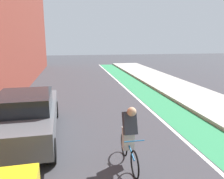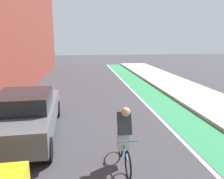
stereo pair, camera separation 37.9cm
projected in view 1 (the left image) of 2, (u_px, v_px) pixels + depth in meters
name	position (u px, v px, depth m)	size (l,w,h in m)	color
ground_plane	(103.00, 111.00, 10.04)	(71.92, 71.92, 0.00)	#38383D
bike_lane_paint	(152.00, 97.00, 12.49)	(1.60, 32.69, 0.00)	#2D8451
lane_divider_stripe	(136.00, 98.00, 12.33)	(0.12, 32.69, 0.00)	white
sidewalk_right	(191.00, 94.00, 12.89)	(3.11, 32.69, 0.14)	#A8A59E
parked_sedan_gray	(26.00, 115.00, 7.19)	(2.02, 4.76, 1.53)	#595B60
cyclist_mid	(129.00, 134.00, 5.60)	(0.48, 1.71, 1.61)	black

